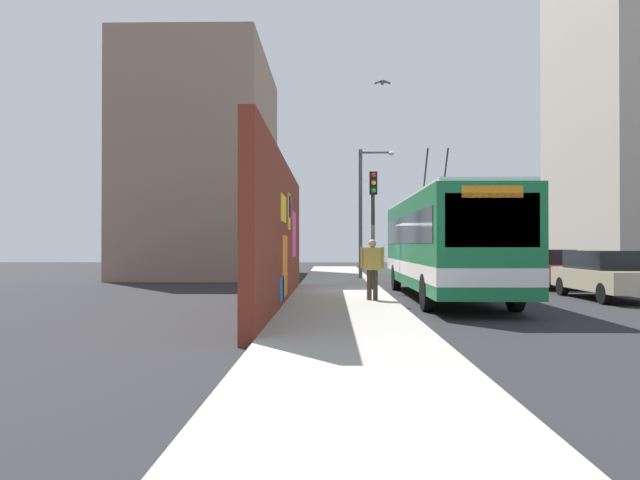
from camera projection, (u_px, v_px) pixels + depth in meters
ground_plane at (384, 294)px, 20.91m from camera, size 80.00×80.00×0.00m
sidewalk_slab at (340, 292)px, 20.94m from camera, size 48.00×3.20×0.15m
graffiti_wall at (281, 234)px, 16.98m from camera, size 13.95×0.32×4.16m
building_far_left at (205, 169)px, 34.00m from camera, size 12.24×7.30×12.39m
city_bus at (444, 242)px, 19.21m from camera, size 11.55×2.60×5.13m
parked_car_champagne at (606, 274)px, 18.96m from camera, size 4.74×1.85×1.58m
parked_car_red at (543, 267)px, 24.59m from camera, size 4.79×1.90×1.58m
pedestrian_at_curb at (372, 264)px, 17.15m from camera, size 0.24×0.70×1.77m
traffic_light at (373, 210)px, 21.62m from camera, size 0.49×0.28×4.33m
street_lamp at (365, 204)px, 28.86m from camera, size 0.44×1.74×6.32m
flying_pigeons at (383, 83)px, 20.34m from camera, size 0.32×0.55×0.14m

